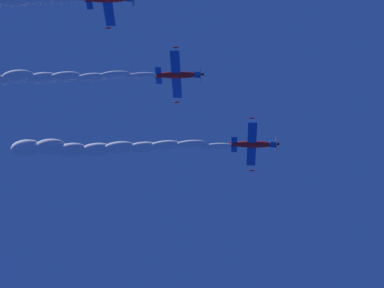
% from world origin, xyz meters
% --- Properties ---
extents(airplane_lead, '(7.85, 7.98, 3.27)m').
position_xyz_m(airplane_lead, '(-3.90, 0.62, 79.75)').
color(airplane_lead, red).
extents(airplane_left_wingman, '(7.88, 7.88, 3.22)m').
position_xyz_m(airplane_left_wingman, '(-21.20, -0.76, 82.59)').
color(airplane_left_wingman, red).
extents(smoke_trail_lead, '(31.86, 26.25, 3.99)m').
position_xyz_m(smoke_trail_lead, '(-26.65, 19.34, 81.18)').
color(smoke_trail_lead, white).
extents(smoke_trail_left_wingman, '(32.01, 26.44, 4.10)m').
position_xyz_m(smoke_trail_left_wingman, '(-44.04, 17.93, 84.07)').
color(smoke_trail_left_wingman, white).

